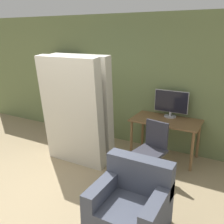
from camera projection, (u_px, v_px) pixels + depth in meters
name	position (u px, v px, depth m)	size (l,w,h in m)	color
ground_plane	(26.00, 203.00, 3.56)	(16.00, 16.00, 0.00)	#9E8966
wall_back	(115.00, 80.00, 5.40)	(8.00, 0.06, 2.70)	#6B7A4C
desk	(166.00, 125.00, 4.70)	(1.26, 0.70, 0.77)	brown
monitor	(171.00, 103.00, 4.76)	(0.65, 0.23, 0.52)	#B7B7BC
office_chair	(151.00, 156.00, 4.08)	(0.52, 0.52, 0.96)	#4C4C51
bookshelf	(65.00, 96.00, 6.04)	(0.71, 0.25, 1.86)	#2D2319
mattress_near	(72.00, 113.00, 4.36)	(1.18, 0.38, 1.97)	beige
mattress_far	(83.00, 108.00, 4.64)	(1.18, 0.35, 1.97)	beige
armchair	(131.00, 205.00, 3.02)	(0.85, 0.80, 0.85)	#474C5B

